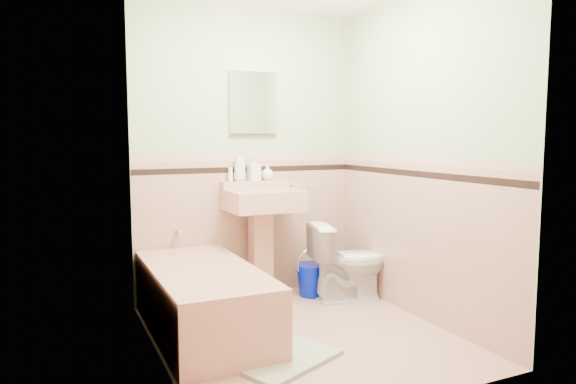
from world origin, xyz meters
name	(u,v)px	position (x,y,z in m)	size (l,w,h in m)	color
floor	(303,335)	(0.00, 0.00, 0.00)	(2.20, 2.20, 0.00)	tan
wall_back	(247,155)	(0.00, 1.10, 1.25)	(2.50, 2.50, 0.00)	beige
wall_front	(402,168)	(0.00, -1.10, 1.25)	(2.50, 2.50, 0.00)	beige
wall_left	(156,162)	(-1.00, 0.00, 1.25)	(2.50, 2.50, 0.00)	beige
wall_right	(420,157)	(1.00, 0.00, 1.25)	(2.50, 2.50, 0.00)	beige
wainscot_back	(248,228)	(0.00, 1.09, 0.60)	(2.00, 2.00, 0.00)	tan
wainscot_front	(398,294)	(0.00, -1.09, 0.60)	(2.00, 2.00, 0.00)	tan
wainscot_left	(161,267)	(-0.99, 0.00, 0.60)	(2.20, 2.20, 0.00)	tan
wainscot_right	(416,240)	(0.99, 0.00, 0.60)	(2.20, 2.20, 0.00)	tan
accent_back	(248,169)	(0.00, 1.08, 1.12)	(2.00, 2.00, 0.00)	black
accent_front	(399,193)	(0.00, -1.08, 1.12)	(2.00, 2.00, 0.00)	black
accent_left	(160,183)	(-0.98, 0.00, 1.12)	(2.20, 2.20, 0.00)	black
accent_right	(417,174)	(0.98, 0.00, 1.12)	(2.20, 2.20, 0.00)	black
cap_back	(248,158)	(0.00, 1.08, 1.22)	(2.00, 2.00, 0.00)	tan
cap_front	(400,173)	(0.00, -1.08, 1.22)	(2.00, 2.00, 0.00)	tan
cap_left	(159,167)	(-0.98, 0.00, 1.22)	(2.20, 2.20, 0.00)	tan
cap_right	(418,161)	(0.98, 0.00, 1.22)	(2.20, 2.20, 0.00)	tan
bathtub	(203,303)	(-0.63, 0.33, 0.23)	(0.70, 1.50, 0.45)	tan
tub_faucet	(179,230)	(-0.63, 1.05, 0.63)	(0.04, 0.04, 0.12)	silver
sink	(263,245)	(0.05, 0.86, 0.48)	(0.61, 0.50, 0.96)	tan
sink_faucet	(257,189)	(0.05, 1.00, 0.95)	(0.02, 0.02, 0.10)	silver
medicine_cabinet	(254,103)	(0.05, 1.07, 1.70)	(0.43, 0.04, 0.53)	white
soap_dish	(297,187)	(0.47, 1.06, 0.95)	(0.13, 0.08, 0.04)	tan
soap_bottle_left	(240,166)	(-0.09, 1.04, 1.15)	(0.10, 0.10, 0.26)	#B2B2B2
soap_bottle_mid	(254,168)	(0.04, 1.04, 1.13)	(0.10, 0.10, 0.21)	#B2B2B2
soap_bottle_right	(267,172)	(0.17, 1.04, 1.09)	(0.11, 0.11, 0.14)	#B2B2B2
tube	(230,174)	(-0.18, 1.04, 1.08)	(0.04, 0.04, 0.12)	white
toilet	(349,261)	(0.73, 0.57, 0.34)	(0.38, 0.66, 0.67)	white
bucket	(312,280)	(0.49, 0.80, 0.14)	(0.28, 0.28, 0.28)	#0012BA
bath_mat	(284,359)	(-0.30, -0.34, 0.01)	(0.66, 0.44, 0.03)	#919F85
shoe	(269,349)	(-0.36, -0.25, 0.06)	(0.15, 0.07, 0.06)	#BF1E59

